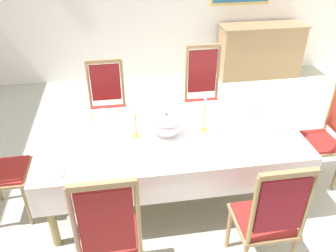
{
  "coord_description": "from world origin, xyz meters",
  "views": [
    {
      "loc": [
        -0.44,
        -2.75,
        2.47
      ],
      "look_at": [
        -0.03,
        -0.22,
        0.88
      ],
      "focal_mm": 36.74,
      "sensor_mm": 36.0,
      "label": 1
    }
  ],
  "objects_px": {
    "chair_north_b": "(204,96)",
    "spoon_primary": "(92,115)",
    "bowl_near_left": "(104,113)",
    "candlestick_west": "(136,124)",
    "spoon_secondary": "(119,112)",
    "bowl_far_left": "(53,172)",
    "chair_head_east": "(324,136)",
    "bowl_near_right": "(129,112)",
    "chair_north_a": "(108,106)",
    "candlestick_east": "(204,117)",
    "soup_tureen": "(166,124)",
    "chair_south_a": "(110,236)",
    "chair_south_b": "(268,218)",
    "sideboard": "(260,51)",
    "dining_table": "(170,140)"
  },
  "relations": [
    {
      "from": "chair_north_a",
      "to": "candlestick_east",
      "type": "relative_size",
      "value": 2.93
    },
    {
      "from": "chair_north_b",
      "to": "bowl_near_right",
      "type": "distance_m",
      "value": 1.07
    },
    {
      "from": "bowl_near_right",
      "to": "spoon_primary",
      "type": "bearing_deg",
      "value": 177.38
    },
    {
      "from": "chair_south_a",
      "to": "chair_south_b",
      "type": "distance_m",
      "value": 1.15
    },
    {
      "from": "chair_north_b",
      "to": "spoon_primary",
      "type": "relative_size",
      "value": 6.73
    },
    {
      "from": "chair_south_a",
      "to": "bowl_near_right",
      "type": "relative_size",
      "value": 7.57
    },
    {
      "from": "chair_south_a",
      "to": "chair_south_b",
      "type": "height_order",
      "value": "chair_south_a"
    },
    {
      "from": "soup_tureen",
      "to": "candlestick_east",
      "type": "height_order",
      "value": "candlestick_east"
    },
    {
      "from": "chair_head_east",
      "to": "sideboard",
      "type": "distance_m",
      "value": 2.81
    },
    {
      "from": "chair_head_east",
      "to": "candlestick_west",
      "type": "bearing_deg",
      "value": 90.0
    },
    {
      "from": "dining_table",
      "to": "bowl_near_left",
      "type": "xyz_separation_m",
      "value": [
        -0.61,
        0.43,
        0.1
      ]
    },
    {
      "from": "bowl_near_left",
      "to": "candlestick_west",
      "type": "bearing_deg",
      "value": -55.84
    },
    {
      "from": "chair_north_b",
      "to": "candlestick_west",
      "type": "xyz_separation_m",
      "value": [
        -0.88,
        -0.98,
        0.28
      ]
    },
    {
      "from": "chair_south_b",
      "to": "chair_head_east",
      "type": "xyz_separation_m",
      "value": [
        1.01,
        0.97,
        -0.01
      ]
    },
    {
      "from": "soup_tureen",
      "to": "spoon_primary",
      "type": "xyz_separation_m",
      "value": [
        -0.68,
        0.46,
        -0.1
      ]
    },
    {
      "from": "dining_table",
      "to": "chair_head_east",
      "type": "relative_size",
      "value": 2.2
    },
    {
      "from": "spoon_primary",
      "to": "candlestick_west",
      "type": "bearing_deg",
      "value": -47.16
    },
    {
      "from": "dining_table",
      "to": "spoon_secondary",
      "type": "distance_m",
      "value": 0.65
    },
    {
      "from": "chair_north_b",
      "to": "sideboard",
      "type": "height_order",
      "value": "chair_north_b"
    },
    {
      "from": "bowl_near_left",
      "to": "spoon_secondary",
      "type": "xyz_separation_m",
      "value": [
        0.16,
        0.04,
        -0.02
      ]
    },
    {
      "from": "chair_south_a",
      "to": "bowl_far_left",
      "type": "relative_size",
      "value": 6.57
    },
    {
      "from": "sideboard",
      "to": "soup_tureen",
      "type": "bearing_deg",
      "value": 53.26
    },
    {
      "from": "candlestick_west",
      "to": "spoon_secondary",
      "type": "bearing_deg",
      "value": 106.26
    },
    {
      "from": "bowl_far_left",
      "to": "chair_north_a",
      "type": "bearing_deg",
      "value": 73.36
    },
    {
      "from": "spoon_primary",
      "to": "candlestick_east",
      "type": "bearing_deg",
      "value": -22.55
    },
    {
      "from": "soup_tureen",
      "to": "bowl_near_right",
      "type": "relative_size",
      "value": 1.78
    },
    {
      "from": "chair_north_a",
      "to": "chair_south_b",
      "type": "distance_m",
      "value": 2.25
    },
    {
      "from": "chair_north_a",
      "to": "spoon_secondary",
      "type": "distance_m",
      "value": 0.55
    },
    {
      "from": "candlestick_west",
      "to": "bowl_far_left",
      "type": "bearing_deg",
      "value": -148.1
    },
    {
      "from": "bowl_far_left",
      "to": "spoon_primary",
      "type": "relative_size",
      "value": 1.01
    },
    {
      "from": "bowl_far_left",
      "to": "candlestick_west",
      "type": "bearing_deg",
      "value": 31.9
    },
    {
      "from": "bowl_near_right",
      "to": "spoon_secondary",
      "type": "height_order",
      "value": "bowl_near_right"
    },
    {
      "from": "chair_south_a",
      "to": "chair_north_b",
      "type": "bearing_deg",
      "value": 59.54
    },
    {
      "from": "bowl_near_left",
      "to": "bowl_far_left",
      "type": "xyz_separation_m",
      "value": [
        -0.39,
        -0.86,
        -0.0
      ]
    },
    {
      "from": "chair_head_east",
      "to": "bowl_near_right",
      "type": "relative_size",
      "value": 6.86
    },
    {
      "from": "chair_south_a",
      "to": "bowl_near_left",
      "type": "xyz_separation_m",
      "value": [
        -0.03,
        1.41,
        0.18
      ]
    },
    {
      "from": "chair_north_a",
      "to": "spoon_primary",
      "type": "bearing_deg",
      "value": 74.78
    },
    {
      "from": "candlestick_west",
      "to": "bowl_near_left",
      "type": "relative_size",
      "value": 2.01
    },
    {
      "from": "chair_head_east",
      "to": "soup_tureen",
      "type": "distance_m",
      "value": 1.65
    },
    {
      "from": "chair_north_b",
      "to": "candlestick_west",
      "type": "bearing_deg",
      "value": 47.9
    },
    {
      "from": "spoon_secondary",
      "to": "bowl_near_left",
      "type": "bearing_deg",
      "value": -153.68
    },
    {
      "from": "bowl_far_left",
      "to": "spoon_primary",
      "type": "height_order",
      "value": "bowl_far_left"
    },
    {
      "from": "chair_north_a",
      "to": "bowl_near_right",
      "type": "distance_m",
      "value": 0.61
    },
    {
      "from": "dining_table",
      "to": "bowl_far_left",
      "type": "height_order",
      "value": "bowl_far_left"
    },
    {
      "from": "chair_north_a",
      "to": "spoon_primary",
      "type": "height_order",
      "value": "chair_north_a"
    },
    {
      "from": "candlestick_east",
      "to": "soup_tureen",
      "type": "bearing_deg",
      "value": 180.0
    },
    {
      "from": "dining_table",
      "to": "candlestick_west",
      "type": "relative_size",
      "value": 7.15
    },
    {
      "from": "chair_south_b",
      "to": "candlestick_west",
      "type": "bearing_deg",
      "value": 132.26
    },
    {
      "from": "chair_head_east",
      "to": "bowl_near_left",
      "type": "xyz_separation_m",
      "value": [
        -2.19,
        0.43,
        0.21
      ]
    },
    {
      "from": "candlestick_east",
      "to": "bowl_near_left",
      "type": "relative_size",
      "value": 2.26
    }
  ]
}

